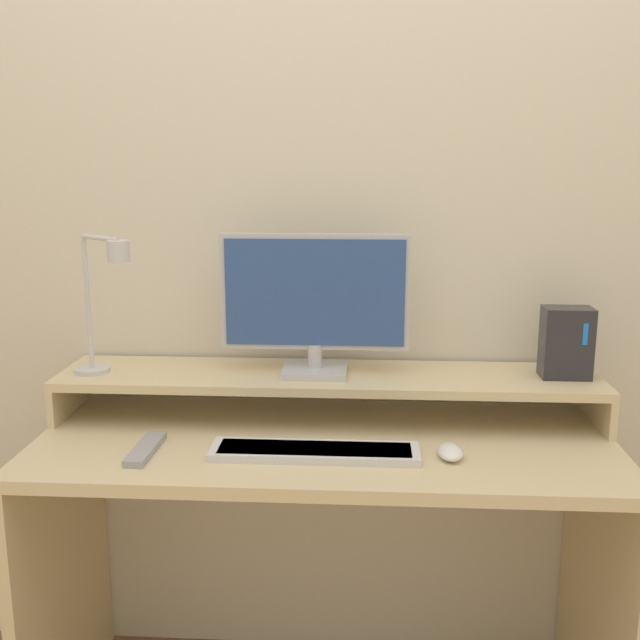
{
  "coord_description": "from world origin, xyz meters",
  "views": [
    {
      "loc": [
        0.09,
        -1.38,
        1.42
      ],
      "look_at": [
        -0.01,
        0.31,
        1.05
      ],
      "focal_mm": 42.0,
      "sensor_mm": 36.0,
      "label": 1
    }
  ],
  "objects_px": {
    "monitor": "(315,301)",
    "remote_control": "(146,449)",
    "router_dock": "(566,343)",
    "mouse": "(450,452)",
    "desk_lamp": "(104,297)",
    "keyboard": "(315,451)"
  },
  "relations": [
    {
      "from": "monitor",
      "to": "remote_control",
      "type": "bearing_deg",
      "value": -144.34
    },
    {
      "from": "monitor",
      "to": "remote_control",
      "type": "xyz_separation_m",
      "value": [
        -0.36,
        -0.26,
        -0.29
      ]
    },
    {
      "from": "router_dock",
      "to": "mouse",
      "type": "height_order",
      "value": "router_dock"
    },
    {
      "from": "remote_control",
      "to": "desk_lamp",
      "type": "bearing_deg",
      "value": 126.62
    },
    {
      "from": "monitor",
      "to": "desk_lamp",
      "type": "height_order",
      "value": "monitor"
    },
    {
      "from": "router_dock",
      "to": "keyboard",
      "type": "relative_size",
      "value": 0.38
    },
    {
      "from": "mouse",
      "to": "desk_lamp",
      "type": "bearing_deg",
      "value": 167.47
    },
    {
      "from": "desk_lamp",
      "to": "mouse",
      "type": "height_order",
      "value": "desk_lamp"
    },
    {
      "from": "desk_lamp",
      "to": "router_dock",
      "type": "relative_size",
      "value": 1.99
    },
    {
      "from": "monitor",
      "to": "mouse",
      "type": "height_order",
      "value": "monitor"
    },
    {
      "from": "desk_lamp",
      "to": "keyboard",
      "type": "relative_size",
      "value": 0.76
    },
    {
      "from": "desk_lamp",
      "to": "monitor",
      "type": "bearing_deg",
      "value": 7.53
    },
    {
      "from": "mouse",
      "to": "remote_control",
      "type": "bearing_deg",
      "value": -179.1
    },
    {
      "from": "desk_lamp",
      "to": "router_dock",
      "type": "height_order",
      "value": "desk_lamp"
    },
    {
      "from": "router_dock",
      "to": "remote_control",
      "type": "relative_size",
      "value": 0.95
    },
    {
      "from": "desk_lamp",
      "to": "remote_control",
      "type": "height_order",
      "value": "desk_lamp"
    },
    {
      "from": "desk_lamp",
      "to": "keyboard",
      "type": "height_order",
      "value": "desk_lamp"
    },
    {
      "from": "keyboard",
      "to": "mouse",
      "type": "xyz_separation_m",
      "value": [
        0.3,
        0.01,
        0.0
      ]
    },
    {
      "from": "keyboard",
      "to": "monitor",
      "type": "bearing_deg",
      "value": 93.78
    },
    {
      "from": "desk_lamp",
      "to": "keyboard",
      "type": "distance_m",
      "value": 0.64
    },
    {
      "from": "keyboard",
      "to": "desk_lamp",
      "type": "bearing_deg",
      "value": 160.19
    },
    {
      "from": "keyboard",
      "to": "remote_control",
      "type": "relative_size",
      "value": 2.5
    }
  ]
}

